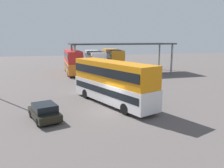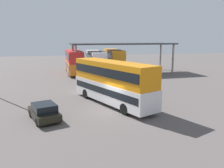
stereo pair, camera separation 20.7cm
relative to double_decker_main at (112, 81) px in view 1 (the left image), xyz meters
The scene contains 7 objects.
ground_plane 3.36m from the double_decker_main, 105.16° to the right, with size 140.00×140.00×0.00m, color #595250.
double_decker_main is the anchor object (origin of this frame).
parked_hatchback 7.24m from the double_decker_main, 153.05° to the right, with size 2.82×4.06×1.35m.
double_decker_near_canopy 21.41m from the double_decker_main, 96.05° to the left, with size 2.80×11.08×4.22m.
double_decker_mid_row 19.41m from the double_decker_main, 85.64° to the left, with size 2.65×10.88×4.13m.
double_decker_far_right 21.67m from the double_decker_main, 75.95° to the left, with size 2.98×10.54×4.33m.
depot_canopy 21.07m from the double_decker_main, 71.15° to the left, with size 19.47×6.93×5.56m.
Camera 1 is at (-4.51, -18.74, 6.37)m, focal length 36.27 mm.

